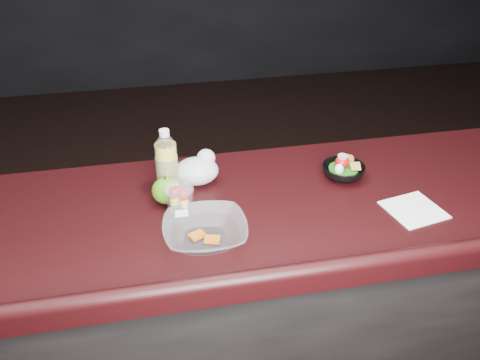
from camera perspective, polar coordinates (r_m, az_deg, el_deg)
name	(u,v)px	position (r m, az deg, el deg)	size (l,w,h in m)	color
counter	(231,323)	(2.01, -0.93, -15.03)	(4.06, 0.71, 1.02)	black
lemonade_bottle	(167,165)	(1.73, -7.81, 1.55)	(0.07, 0.07, 0.22)	yellow
fruit_cup	(180,199)	(1.60, -6.47, -2.06)	(0.09, 0.09, 0.13)	white
green_apple	(166,191)	(1.69, -7.90, -1.13)	(0.09, 0.09, 0.09)	#3C850F
plastic_bag	(198,169)	(1.78, -4.53, 1.14)	(0.15, 0.12, 0.11)	silver
snack_bowl	(343,170)	(1.85, 10.94, 1.04)	(0.18, 0.18, 0.08)	black
takeout_bowl	(205,232)	(1.52, -3.73, -5.57)	(0.25, 0.25, 0.06)	silver
paper_napkin	(414,210)	(1.75, 18.05, -3.03)	(0.16, 0.16, 0.00)	white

